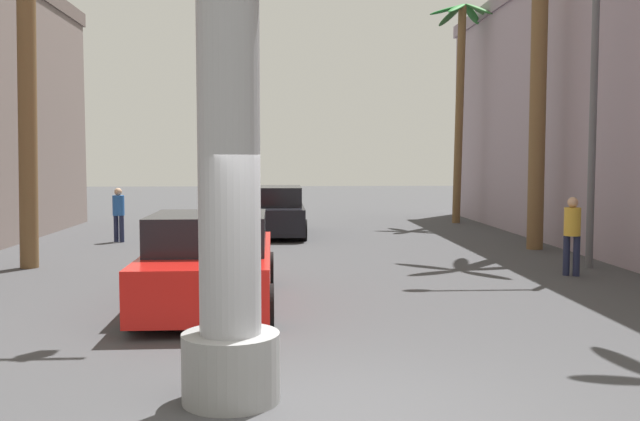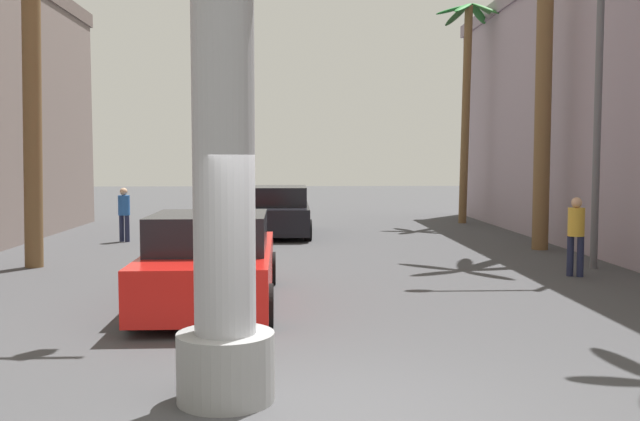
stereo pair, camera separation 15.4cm
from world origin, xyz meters
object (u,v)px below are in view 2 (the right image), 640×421
(pedestrian_far_left, at_px, (124,210))
(palm_tree_far_right, at_px, (467,83))
(traffic_light_mast, at_px, (4,27))
(car_lead, at_px, (212,263))
(street_lamp, at_px, (580,74))
(pedestrian_mid_right, at_px, (576,230))
(palm_tree_mid_left, at_px, (32,15))
(car_far, at_px, (278,212))
(palm_tree_mid_right, at_px, (544,43))

(pedestrian_far_left, bearing_deg, palm_tree_far_right, 25.49)
(pedestrian_far_left, bearing_deg, traffic_light_mast, -86.65)
(car_lead, bearing_deg, street_lamp, 24.98)
(pedestrian_mid_right, bearing_deg, palm_tree_mid_left, 171.82)
(street_lamp, relative_size, pedestrian_far_left, 4.45)
(pedestrian_mid_right, bearing_deg, car_far, 127.03)
(palm_tree_far_right, xyz_separation_m, pedestrian_mid_right, (-0.70, -12.15, -4.32))
(traffic_light_mast, height_order, car_far, traffic_light_mast)
(palm_tree_mid_right, bearing_deg, pedestrian_far_left, 169.04)
(traffic_light_mast, distance_m, pedestrian_far_left, 10.68)
(palm_tree_mid_left, bearing_deg, car_lead, -44.16)
(palm_tree_mid_left, xyz_separation_m, palm_tree_far_right, (12.31, 10.48, -0.32))
(car_far, bearing_deg, pedestrian_mid_right, -52.97)
(palm_tree_mid_right, relative_size, pedestrian_mid_right, 5.84)
(traffic_light_mast, relative_size, car_lead, 1.25)
(traffic_light_mast, bearing_deg, palm_tree_far_right, 54.89)
(traffic_light_mast, distance_m, car_far, 12.98)
(pedestrian_far_left, bearing_deg, car_far, 20.96)
(traffic_light_mast, bearing_deg, palm_tree_mid_left, 104.98)
(car_far, bearing_deg, pedestrian_far_left, -159.04)
(traffic_light_mast, distance_m, palm_tree_mid_left, 5.40)
(palm_tree_mid_left, bearing_deg, pedestrian_mid_right, -8.18)
(palm_tree_far_right, relative_size, palm_tree_mid_right, 0.86)
(traffic_light_mast, distance_m, car_lead, 4.86)
(car_lead, height_order, pedestrian_mid_right, pedestrian_mid_right)
(street_lamp, bearing_deg, traffic_light_mast, -157.32)
(car_far, relative_size, palm_tree_mid_left, 0.49)
(palm_tree_mid_right, bearing_deg, street_lamp, -96.37)
(car_lead, height_order, car_far, same)
(street_lamp, distance_m, pedestrian_far_left, 13.04)
(palm_tree_mid_left, height_order, palm_tree_far_right, palm_tree_mid_left)
(traffic_light_mast, xyz_separation_m, car_far, (3.93, 11.80, -3.70))
(car_far, height_order, palm_tree_mid_left, palm_tree_mid_left)
(car_lead, relative_size, car_far, 1.07)
(car_far, bearing_deg, car_lead, -94.97)
(car_far, bearing_deg, palm_tree_mid_left, -128.27)
(traffic_light_mast, height_order, car_lead, traffic_light_mast)
(palm_tree_mid_right, bearing_deg, pedestrian_mid_right, -100.41)
(palm_tree_far_right, height_order, palm_tree_mid_right, palm_tree_mid_right)
(car_far, bearing_deg, palm_tree_mid_right, -29.22)
(car_far, height_order, pedestrian_far_left, pedestrian_far_left)
(palm_tree_far_right, bearing_deg, car_far, -151.76)
(palm_tree_mid_right, relative_size, pedestrian_far_left, 6.06)
(street_lamp, height_order, palm_tree_far_right, palm_tree_far_right)
(street_lamp, xyz_separation_m, palm_tree_far_right, (0.26, 11.11, 0.97))
(street_lamp, xyz_separation_m, palm_tree_mid_right, (0.37, 3.35, 1.21))
(traffic_light_mast, height_order, palm_tree_mid_right, palm_tree_mid_right)
(palm_tree_far_right, distance_m, palm_tree_mid_right, 7.76)
(street_lamp, relative_size, palm_tree_far_right, 0.86)
(traffic_light_mast, height_order, palm_tree_far_right, palm_tree_far_right)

